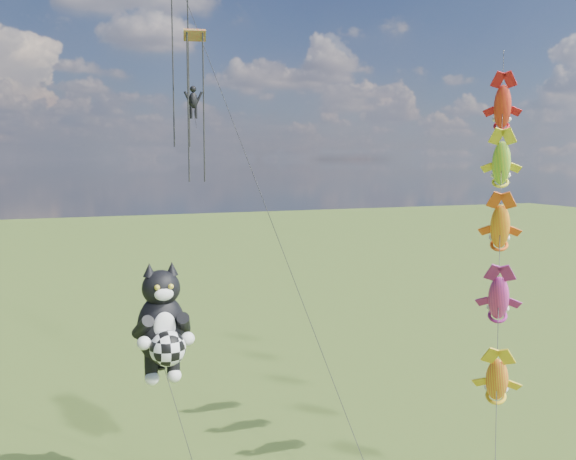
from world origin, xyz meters
name	(u,v)px	position (x,y,z in m)	size (l,w,h in m)	color
cat_kite_rig	(163,325)	(0.95, 8.03, 7.28)	(2.73, 4.18, 10.05)	brown
fish_windsock_rig	(500,228)	(15.49, 3.49, 11.50)	(10.12, 12.50, 20.49)	brown
parafoil_rig	(195,87)	(4.07, 14.25, 18.41)	(5.16, 17.01, 24.74)	brown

